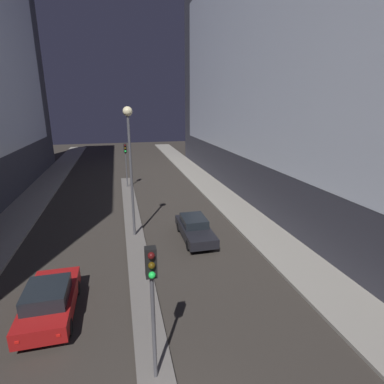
{
  "coord_description": "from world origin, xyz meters",
  "views": [
    {
      "loc": [
        -0.67,
        -4.86,
        8.41
      ],
      "look_at": [
        5.8,
        21.42,
        0.5
      ],
      "focal_mm": 28.0,
      "sensor_mm": 36.0,
      "label": 1
    }
  ],
  "objects": [
    {
      "name": "building_right",
      "position": [
        13.04,
        21.63,
        11.61
      ],
      "size": [
        6.01,
        43.26,
        23.2
      ],
      "color": "#383842",
      "rests_on": "ground"
    },
    {
      "name": "median_strip",
      "position": [
        0.0,
        15.58,
        0.07
      ],
      "size": [
        1.19,
        29.16,
        0.13
      ],
      "color": "#66605B",
      "rests_on": "ground"
    },
    {
      "name": "traffic_light_near",
      "position": [
        0.0,
        2.65,
        3.43
      ],
      "size": [
        0.32,
        0.42,
        4.49
      ],
      "color": "#4C4C51",
      "rests_on": "median_strip"
    },
    {
      "name": "traffic_light_mid",
      "position": [
        0.0,
        26.25,
        3.43
      ],
      "size": [
        0.32,
        0.42,
        4.49
      ],
      "color": "#4C4C51",
      "rests_on": "median_strip"
    },
    {
      "name": "street_lamp",
      "position": [
        0.0,
        13.76,
        5.97
      ],
      "size": [
        0.57,
        0.57,
        8.19
      ],
      "color": "#4C4C51",
      "rests_on": "median_strip"
    },
    {
      "name": "car_left_lane",
      "position": [
        -3.8,
        6.64,
        0.78
      ],
      "size": [
        1.87,
        4.24,
        1.55
      ],
      "color": "maroon",
      "rests_on": "ground"
    },
    {
      "name": "car_right_lane",
      "position": [
        3.8,
        12.51,
        0.72
      ],
      "size": [
        1.75,
        4.65,
        1.4
      ],
      "color": "black",
      "rests_on": "ground"
    }
  ]
}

